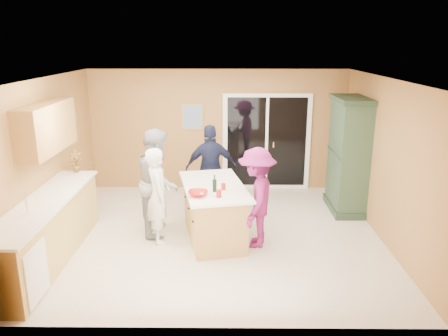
{
  "coord_description": "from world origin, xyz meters",
  "views": [
    {
      "loc": [
        0.21,
        -6.78,
        3.15
      ],
      "look_at": [
        0.15,
        0.1,
        1.15
      ],
      "focal_mm": 35.0,
      "sensor_mm": 36.0,
      "label": 1
    }
  ],
  "objects_px": {
    "green_hutch": "(349,157)",
    "woman_magenta": "(257,198)",
    "woman_grey": "(158,182)",
    "woman_navy": "(211,169)",
    "woman_white": "(158,196)",
    "kitchen_island": "(214,213)"
  },
  "relations": [
    {
      "from": "kitchen_island",
      "to": "green_hutch",
      "type": "bearing_deg",
      "value": 15.9
    },
    {
      "from": "woman_magenta",
      "to": "woman_white",
      "type": "bearing_deg",
      "value": -83.24
    },
    {
      "from": "green_hutch",
      "to": "woman_navy",
      "type": "relative_size",
      "value": 1.3
    },
    {
      "from": "green_hutch",
      "to": "woman_navy",
      "type": "height_order",
      "value": "green_hutch"
    },
    {
      "from": "green_hutch",
      "to": "woman_grey",
      "type": "distance_m",
      "value": 3.6
    },
    {
      "from": "woman_navy",
      "to": "woman_white",
      "type": "bearing_deg",
      "value": 52.04
    },
    {
      "from": "woman_grey",
      "to": "green_hutch",
      "type": "bearing_deg",
      "value": -76.29
    },
    {
      "from": "green_hutch",
      "to": "woman_white",
      "type": "relative_size",
      "value": 1.39
    },
    {
      "from": "green_hutch",
      "to": "woman_navy",
      "type": "xyz_separation_m",
      "value": [
        -2.59,
        -0.06,
        -0.23
      ]
    },
    {
      "from": "kitchen_island",
      "to": "woman_navy",
      "type": "bearing_deg",
      "value": 82.41
    },
    {
      "from": "green_hutch",
      "to": "woman_grey",
      "type": "bearing_deg",
      "value": -162.86
    },
    {
      "from": "green_hutch",
      "to": "woman_white",
      "type": "distance_m",
      "value": 3.69
    },
    {
      "from": "woman_white",
      "to": "woman_grey",
      "type": "xyz_separation_m",
      "value": [
        -0.05,
        0.37,
        0.11
      ]
    },
    {
      "from": "green_hutch",
      "to": "woman_magenta",
      "type": "bearing_deg",
      "value": -139.69
    },
    {
      "from": "woman_white",
      "to": "woman_magenta",
      "type": "relative_size",
      "value": 0.98
    },
    {
      "from": "woman_magenta",
      "to": "green_hutch",
      "type": "bearing_deg",
      "value": 141.47
    },
    {
      "from": "woman_white",
      "to": "woman_magenta",
      "type": "height_order",
      "value": "woman_magenta"
    },
    {
      "from": "kitchen_island",
      "to": "woman_grey",
      "type": "xyz_separation_m",
      "value": [
        -0.93,
        0.24,
        0.47
      ]
    },
    {
      "from": "woman_magenta",
      "to": "woman_grey",
      "type": "bearing_deg",
      "value": -95.7
    },
    {
      "from": "woman_navy",
      "to": "kitchen_island",
      "type": "bearing_deg",
      "value": 86.25
    },
    {
      "from": "green_hutch",
      "to": "woman_magenta",
      "type": "relative_size",
      "value": 1.37
    },
    {
      "from": "kitchen_island",
      "to": "woman_white",
      "type": "distance_m",
      "value": 0.96
    }
  ]
}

